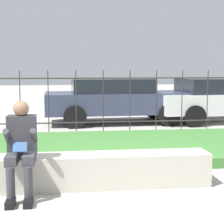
% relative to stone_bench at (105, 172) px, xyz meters
% --- Properties ---
extents(ground_plane, '(60.00, 60.00, 0.00)m').
position_rel_stone_bench_xyz_m(ground_plane, '(0.39, 0.00, -0.22)').
color(ground_plane, '#A8A399').
extents(stone_bench, '(3.05, 0.47, 0.48)m').
position_rel_stone_bench_xyz_m(stone_bench, '(0.00, 0.00, 0.00)').
color(stone_bench, '#B7B2A3').
rests_on(stone_bench, ground_plane).
extents(person_seated_reader, '(0.42, 0.73, 1.28)m').
position_rel_stone_bench_xyz_m(person_seated_reader, '(-1.14, -0.27, 0.49)').
color(person_seated_reader, black).
rests_on(person_seated_reader, ground_plane).
extents(grass_berm, '(10.91, 2.97, 0.18)m').
position_rel_stone_bench_xyz_m(grass_berm, '(0.39, 2.18, -0.13)').
color(grass_berm, '#3D7533').
rests_on(grass_berm, ground_plane).
extents(iron_fence, '(8.91, 0.03, 1.64)m').
position_rel_stone_bench_xyz_m(iron_fence, '(0.39, 4.13, 0.65)').
color(iron_fence, '#332D28').
rests_on(iron_fence, ground_plane).
extents(car_parked_center, '(4.46, 1.98, 1.37)m').
position_rel_stone_bench_xyz_m(car_parked_center, '(1.00, 6.09, 0.53)').
color(car_parked_center, '#383D56').
rests_on(car_parked_center, ground_plane).
extents(car_parked_right, '(4.63, 2.21, 1.36)m').
position_rel_stone_bench_xyz_m(car_parked_right, '(4.42, 6.02, 0.52)').
color(car_parked_right, silver).
rests_on(car_parked_right, ground_plane).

